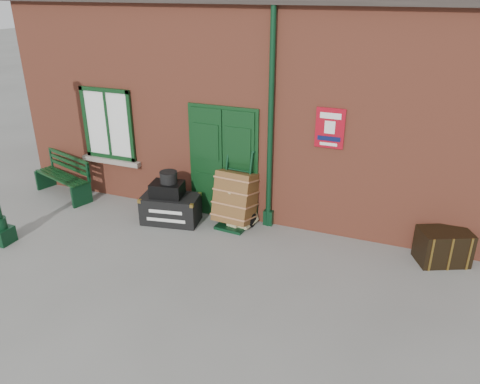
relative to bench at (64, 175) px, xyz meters
The scene contains 10 objects.
ground 4.16m from the bench, 15.93° to the right, with size 80.00×80.00×0.00m, color gray.
station_building 4.92m from the bench, 30.67° to the left, with size 10.30×4.30×4.36m.
bench is the anchor object (origin of this frame).
houdini_trunk 2.83m from the bench, ahead, with size 1.10×0.60×0.55m, color black.
strongbox 2.78m from the bench, ahead, with size 0.60×0.44×0.27m, color black.
hatbox 2.83m from the bench, ahead, with size 0.33×0.33×0.22m, color black.
suitcase_back 4.03m from the bench, ahead, with size 0.21×0.53×0.74m, color tan.
suitcase_front 4.21m from the bench, ahead, with size 0.19×0.48×0.63m, color tan.
porter_trolley 4.03m from the bench, ahead, with size 0.76×0.82×1.46m.
dark_trunk 7.77m from the bench, ahead, with size 0.81×0.53×0.59m, color black.
Camera 1 is at (3.13, -6.29, 4.29)m, focal length 35.00 mm.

